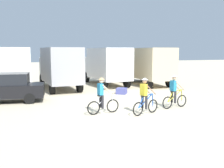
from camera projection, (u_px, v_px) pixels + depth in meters
name	position (u px, v px, depth m)	size (l,w,h in m)	color
ground_plane	(128.00, 115.00, 12.16)	(120.00, 120.00, 0.00)	beige
box_truck_white_box	(12.00, 66.00, 20.08)	(2.95, 6.93, 3.35)	white
box_truck_grey_hauler	(59.00, 66.00, 20.30)	(3.01, 6.95, 3.35)	#9E9EA3
box_truck_avon_van	(106.00, 64.00, 22.68)	(2.92, 6.92, 3.35)	white
box_truck_tan_camper	(147.00, 64.00, 22.97)	(2.61, 6.83, 3.35)	#CCB78E
sedan_parked	(9.00, 88.00, 15.15)	(4.34, 2.13, 1.76)	black
cyclist_orange_shirt	(102.00, 97.00, 12.34)	(1.71, 0.55, 1.82)	black
cyclist_cowboy_hat	(145.00, 97.00, 12.21)	(1.63, 0.76, 1.82)	black
cyclist_near_camera	(174.00, 93.00, 13.60)	(1.71, 0.57, 1.82)	black
supply_crate	(122.00, 91.00, 18.20)	(0.69, 0.75, 0.42)	#4C5199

